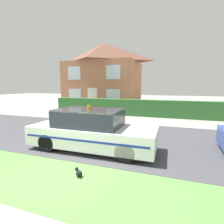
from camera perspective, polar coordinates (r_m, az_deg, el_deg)
ground_plane at (r=5.15m, az=-18.39°, el=-18.52°), size 80.00×80.00×0.00m
road_strip at (r=8.18m, az=-2.31°, el=-7.79°), size 28.00×5.87×0.01m
lawn_verge at (r=4.95m, az=-20.56°, el=-19.75°), size 28.00×2.12×0.01m
garden_hedge at (r=13.63m, az=7.65°, el=1.42°), size 13.67×0.69×1.26m
police_car at (r=6.38m, az=-6.73°, el=-5.97°), size 4.56×1.70×1.61m
cat at (r=4.82m, az=-10.87°, el=-18.92°), size 0.25×0.20×0.24m
house_left at (r=20.00m, az=-2.70°, el=12.05°), size 7.90×5.97×6.91m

